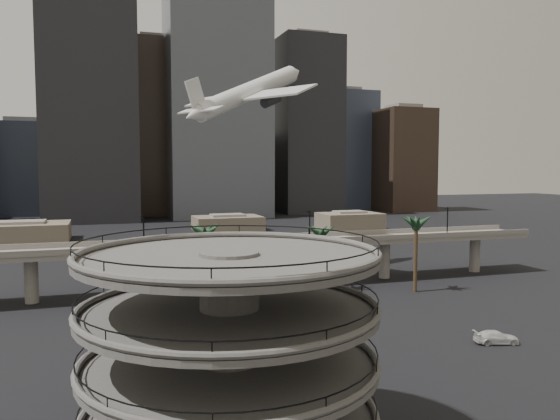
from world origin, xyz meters
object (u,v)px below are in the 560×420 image
object	(u,v)px
car_c	(496,337)
parking_ramp	(230,338)
airborne_jet	(249,93)
overpass	(226,250)
car_a	(332,335)
car_b	(317,350)

from	to	relation	value
car_c	parking_ramp	bearing A→B (deg)	129.62
parking_ramp	airborne_jet	bearing A→B (deg)	73.76
overpass	car_a	distance (m)	35.36
parking_ramp	overpass	size ratio (longest dim) A/B	0.17
airborne_jet	car_c	distance (m)	67.53
parking_ramp	overpass	world-z (taller)	parking_ramp
airborne_jet	car_a	size ratio (longest dim) A/B	7.16
car_a	car_c	xyz separation A→B (m)	(19.60, -7.55, 0.06)
parking_ramp	car_b	xyz separation A→B (m)	(15.12, 19.91, -9.03)
parking_ramp	airborne_jet	distance (m)	78.81
parking_ramp	car_c	world-z (taller)	parking_ramp
car_b	airborne_jet	bearing A→B (deg)	-19.86
car_a	car_c	distance (m)	21.01
parking_ramp	car_c	distance (m)	43.44
parking_ramp	car_b	world-z (taller)	parking_ramp
parking_ramp	car_b	distance (m)	26.58
parking_ramp	car_b	size ratio (longest dim) A/B	4.52
parking_ramp	car_b	bearing A→B (deg)	52.79
car_a	car_c	bearing A→B (deg)	-116.12
overpass	car_c	bearing A→B (deg)	-58.24
overpass	airborne_jet	xyz separation A→B (m)	(7.61, 11.75, 30.45)
parking_ramp	airborne_jet	world-z (taller)	airborne_jet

